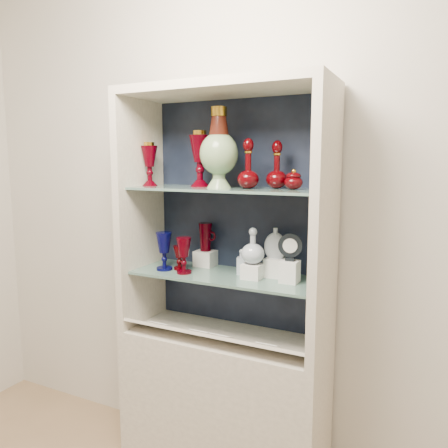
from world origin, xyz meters
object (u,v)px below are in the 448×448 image
at_px(ruby_decanter_a, 248,161).
at_px(clear_square_bottle, 242,262).
at_px(enamel_urn, 219,148).
at_px(clear_round_decanter, 253,247).
at_px(pedestal_lamp_right, 200,159).
at_px(ruby_goblet_tall, 184,256).
at_px(ruby_decanter_b, 277,163).
at_px(ruby_pitcher, 205,237).
at_px(ruby_goblet_small, 179,258).
at_px(pedestal_lamp_left, 149,164).
at_px(lidded_bowl, 294,179).
at_px(cobalt_goblet, 164,251).
at_px(flat_flask, 275,243).
at_px(cameo_medallion, 290,247).

distance_m(ruby_decanter_a, clear_square_bottle, 0.49).
distance_m(enamel_urn, clear_round_decanter, 0.49).
distance_m(pedestal_lamp_right, ruby_goblet_tall, 0.48).
xyz_separation_m(clear_square_bottle, clear_round_decanter, (0.08, -0.05, 0.09)).
height_order(ruby_decanter_b, ruby_pitcher, ruby_decanter_b).
bearing_deg(clear_round_decanter, ruby_goblet_small, -179.17).
bearing_deg(pedestal_lamp_left, lidded_bowl, 2.47).
xyz_separation_m(enamel_urn, clear_round_decanter, (0.17, 0.01, -0.45)).
bearing_deg(pedestal_lamp_left, ruby_goblet_tall, -13.78).
bearing_deg(enamel_urn, clear_round_decanter, 3.23).
bearing_deg(cobalt_goblet, pedestal_lamp_left, 158.81).
bearing_deg(flat_flask, ruby_pitcher, 165.57).
relative_size(ruby_decanter_a, ruby_goblet_tall, 1.44).
bearing_deg(pedestal_lamp_right, pedestal_lamp_left, -168.92).
distance_m(pedestal_lamp_left, clear_round_decanter, 0.68).
bearing_deg(cobalt_goblet, ruby_goblet_small, 29.66).
relative_size(ruby_pitcher, flat_flask, 0.98).
distance_m(pedestal_lamp_right, cobalt_goblet, 0.50).
bearing_deg(pedestal_lamp_left, ruby_decanter_a, 0.12).
height_order(pedestal_lamp_left, ruby_pitcher, pedestal_lamp_left).
distance_m(ruby_goblet_tall, flat_flask, 0.45).
bearing_deg(cobalt_goblet, flat_flask, 12.34).
bearing_deg(clear_square_bottle, clear_round_decanter, -31.85).
relative_size(ruby_decanter_a, ruby_decanter_b, 1.11).
distance_m(ruby_pitcher, clear_round_decanter, 0.34).
bearing_deg(pedestal_lamp_right, cameo_medallion, -4.49).
bearing_deg(pedestal_lamp_right, ruby_goblet_tall, -106.63).
distance_m(ruby_decanter_a, ruby_goblet_tall, 0.56).
bearing_deg(ruby_pitcher, cobalt_goblet, -130.38).
bearing_deg(ruby_pitcher, clear_square_bottle, -16.64).
height_order(flat_flask, clear_round_decanter, flat_flask).
xyz_separation_m(ruby_decanter_a, ruby_goblet_small, (-0.37, -0.00, -0.49)).
height_order(pedestal_lamp_left, clear_round_decanter, pedestal_lamp_left).
distance_m(enamel_urn, lidded_bowl, 0.38).
bearing_deg(enamel_urn, cobalt_goblet, -173.38).
xyz_separation_m(lidded_bowl, ruby_pitcher, (-0.50, 0.09, -0.31)).
distance_m(enamel_urn, ruby_goblet_tall, 0.55).
distance_m(lidded_bowl, cameo_medallion, 0.30).
xyz_separation_m(enamel_urn, cameo_medallion, (0.35, 0.02, -0.44)).
xyz_separation_m(ruby_decanter_b, ruby_pitcher, (-0.41, 0.06, -0.38)).
distance_m(enamel_urn, clear_square_bottle, 0.55).
xyz_separation_m(ruby_decanter_a, clear_square_bottle, (-0.05, 0.05, -0.49)).
bearing_deg(ruby_goblet_small, enamel_urn, -0.97).
height_order(pedestal_lamp_right, lidded_bowl, pedestal_lamp_right).
height_order(pedestal_lamp_left, ruby_decanter_b, ruby_decanter_b).
distance_m(ruby_decanter_a, lidded_bowl, 0.22).
bearing_deg(ruby_decanter_a, enamel_urn, -176.72).
height_order(ruby_decanter_a, ruby_goblet_small, ruby_decanter_a).
bearing_deg(enamel_urn, flat_flask, 18.64).
height_order(enamel_urn, lidded_bowl, enamel_urn).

